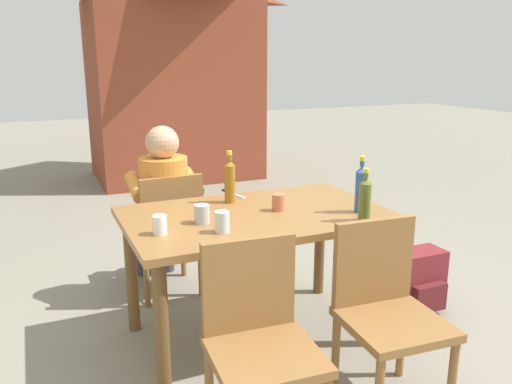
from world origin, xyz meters
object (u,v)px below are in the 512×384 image
cup_terracotta (278,202)px  bottle_amber (230,180)px  bottle_blue (361,188)px  cup_white (160,225)px  chair_near_left (258,333)px  chair_far_left (168,228)px  chair_near_right (385,304)px  cup_steel (202,214)px  table_knife (232,193)px  backpack_by_near_side (418,281)px  bottle_olive (365,199)px  dining_table (256,230)px  cup_glass (222,222)px  brick_kiosk (173,65)px  person_in_white_shirt (162,200)px

cup_terracotta → bottle_amber: bearing=125.2°
bottle_blue → cup_white: 1.12m
chair_near_left → cup_white: size_ratio=9.12×
chair_far_left → chair_near_left: size_ratio=1.00×
chair_near_right → bottle_blue: bottle_blue is taller
chair_far_left → cup_steel: bearing=-90.7°
cup_terracotta → table_knife: 0.46m
backpack_by_near_side → chair_near_right: bearing=-140.2°
cup_terracotta → backpack_by_near_side: bearing=-5.8°
bottle_olive → bottle_amber: bottle_amber is taller
bottle_olive → chair_near_left: bearing=-153.8°
dining_table → table_knife: size_ratio=6.07×
cup_steel → cup_white: cup_steel is taller
bottle_blue → dining_table: bearing=157.9°
bottle_blue → bottle_olive: 0.17m
cup_glass → chair_near_left: bearing=-93.7°
bottle_blue → cup_steel: 0.89m
bottle_olive → cup_white: size_ratio=2.98×
chair_near_right → table_knife: size_ratio=3.65×
bottle_amber → brick_kiosk: brick_kiosk is taller
cup_white → cup_glass: (0.29, -0.10, 0.01)m
chair_near_right → cup_steel: bearing=133.6°
cup_glass → cup_terracotta: bearing=28.4°
chair_near_left → chair_near_right: 0.65m
dining_table → bottle_blue: (0.54, -0.22, 0.24)m
person_in_white_shirt → cup_steel: (-0.01, -0.92, 0.16)m
cup_white → backpack_by_near_side: 1.79m
bottle_blue → cup_glass: bottle_blue is taller
table_knife → person_in_white_shirt: bearing=129.6°
bottle_amber → cup_white: bottle_amber is taller
chair_near_right → backpack_by_near_side: 1.05m
chair_near_left → cup_glass: size_ratio=8.06×
bottle_amber → backpack_by_near_side: size_ratio=0.78×
chair_far_left → cup_steel: (-0.01, -0.81, 0.33)m
bottle_olive → backpack_by_near_side: 0.98m
bottle_blue → cup_white: size_ratio=3.34×
chair_far_left → table_knife: chair_far_left is taller
cup_white → bottle_amber: bearing=37.4°
dining_table → cup_steel: bearing=-170.8°
cup_steel → table_knife: (0.36, 0.49, -0.05)m
bottle_olive → cup_glass: size_ratio=2.64×
chair_near_right → bottle_olive: 0.57m
chair_far_left → cup_terracotta: 0.95m
chair_near_left → bottle_blue: size_ratio=2.73×
backpack_by_near_side → brick_kiosk: size_ratio=0.14×
bottle_blue → bottle_amber: (-0.60, 0.48, -0.00)m
chair_near_right → brick_kiosk: brick_kiosk is taller
cup_white → person_in_white_shirt: bearing=75.9°
chair_far_left → bottle_olive: (0.79, -1.12, 0.40)m
bottle_blue → chair_near_right: bearing=-111.4°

